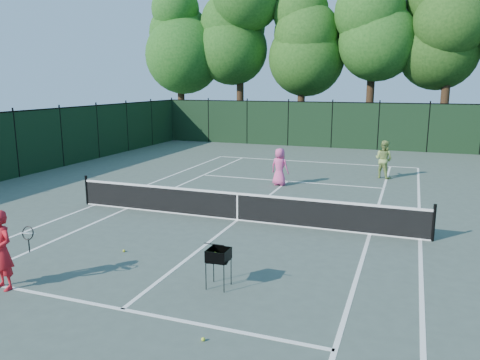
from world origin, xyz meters
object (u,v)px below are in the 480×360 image
(coach, at_px, (1,250))
(loose_ball_midcourt, at_px, (124,251))
(ball_hopper, at_px, (218,255))
(loose_ball_near_cart, at_px, (203,339))
(player_pink, at_px, (280,167))
(player_green, at_px, (384,159))

(coach, bearing_deg, loose_ball_midcourt, 78.53)
(ball_hopper, relative_size, loose_ball_near_cart, 12.73)
(ball_hopper, bearing_deg, loose_ball_midcourt, 151.41)
(ball_hopper, bearing_deg, player_pink, 89.04)
(coach, xyz_separation_m, ball_hopper, (4.28, 1.65, -0.13))
(coach, height_order, player_pink, coach)
(coach, distance_m, ball_hopper, 4.58)
(player_green, relative_size, loose_ball_midcourt, 25.55)
(ball_hopper, bearing_deg, player_green, 70.00)
(player_pink, distance_m, loose_ball_midcourt, 9.37)
(loose_ball_midcourt, bearing_deg, ball_hopper, -19.35)
(loose_ball_near_cart, xyz_separation_m, loose_ball_midcourt, (-3.73, 3.18, 0.00))
(player_green, distance_m, loose_ball_near_cart, 15.68)
(coach, bearing_deg, loose_ball_near_cart, 5.83)
(player_green, height_order, loose_ball_midcourt, player_green)
(coach, height_order, ball_hopper, coach)
(player_pink, bearing_deg, coach, 89.18)
(player_pink, relative_size, loose_ball_near_cart, 23.56)
(coach, relative_size, player_pink, 1.07)
(coach, xyz_separation_m, loose_ball_near_cart, (4.86, -0.44, -0.83))
(player_green, distance_m, loose_ball_midcourt, 13.63)
(player_green, relative_size, loose_ball_near_cart, 25.55)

